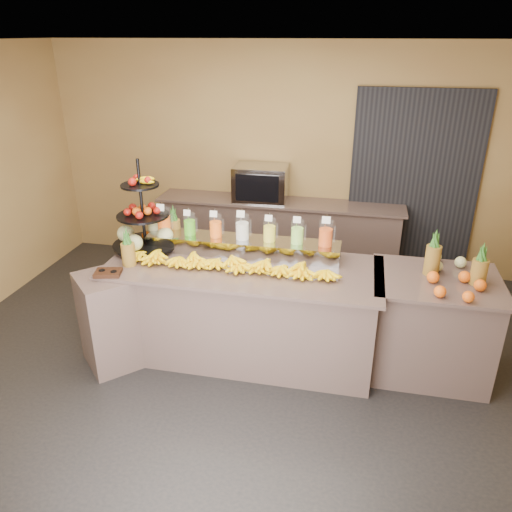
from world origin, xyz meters
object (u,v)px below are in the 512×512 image
(condiment_caddy, at_px, (108,273))
(oven_warmer, at_px, (261,183))
(right_fruit_pile, at_px, (453,275))
(pitcher_tray, at_px, (243,246))
(fruit_stand, at_px, (148,227))
(banana_heap, at_px, (229,261))

(condiment_caddy, bearing_deg, oven_warmer, 69.64)
(oven_warmer, bearing_deg, right_fruit_pile, -45.09)
(pitcher_tray, xyz_separation_m, right_fruit_pile, (1.87, -0.26, 0.01))
(oven_warmer, bearing_deg, condiment_caddy, -111.98)
(oven_warmer, bearing_deg, pitcher_tray, -86.00)
(pitcher_tray, height_order, fruit_stand, fruit_stand)
(condiment_caddy, bearing_deg, right_fruit_pile, 8.49)
(fruit_stand, xyz_separation_m, condiment_caddy, (-0.14, -0.60, -0.21))
(fruit_stand, bearing_deg, oven_warmer, 81.04)
(pitcher_tray, distance_m, condiment_caddy, 1.25)
(banana_heap, distance_m, condiment_caddy, 1.06)
(fruit_stand, relative_size, right_fruit_pile, 1.77)
(pitcher_tray, xyz_separation_m, banana_heap, (-0.05, -0.34, -0.01))
(fruit_stand, bearing_deg, condiment_caddy, -88.89)
(banana_heap, height_order, fruit_stand, fruit_stand)
(pitcher_tray, bearing_deg, condiment_caddy, -146.28)
(condiment_caddy, distance_m, right_fruit_pile, 2.95)
(pitcher_tray, bearing_deg, right_fruit_pile, -7.93)
(right_fruit_pile, relative_size, oven_warmer, 0.77)
(pitcher_tray, relative_size, right_fruit_pile, 3.68)
(fruit_stand, height_order, right_fruit_pile, fruit_stand)
(pitcher_tray, bearing_deg, fruit_stand, -174.02)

